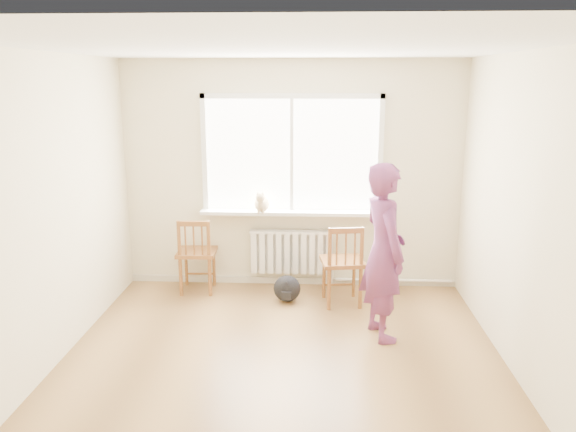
# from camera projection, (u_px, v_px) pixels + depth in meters

# --- Properties ---
(floor) EXTENTS (4.50, 4.50, 0.00)m
(floor) POSITION_uv_depth(u_px,v_px,m) (280.00, 376.00, 4.79)
(floor) COLOR olive
(floor) RESTS_ON ground
(ceiling) EXTENTS (4.50, 4.50, 0.00)m
(ceiling) POSITION_uv_depth(u_px,v_px,m) (279.00, 47.00, 4.15)
(ceiling) COLOR white
(ceiling) RESTS_ON back_wall
(back_wall) EXTENTS (4.00, 0.01, 2.70)m
(back_wall) POSITION_uv_depth(u_px,v_px,m) (292.00, 176.00, 6.65)
(back_wall) COLOR beige
(back_wall) RESTS_ON ground
(window) EXTENTS (2.12, 0.05, 1.42)m
(window) POSITION_uv_depth(u_px,v_px,m) (292.00, 150.00, 6.55)
(window) COLOR white
(window) RESTS_ON back_wall
(windowsill) EXTENTS (2.15, 0.22, 0.04)m
(windowsill) POSITION_uv_depth(u_px,v_px,m) (291.00, 212.00, 6.65)
(windowsill) COLOR white
(windowsill) RESTS_ON back_wall
(radiator) EXTENTS (1.00, 0.12, 0.55)m
(radiator) POSITION_uv_depth(u_px,v_px,m) (291.00, 251.00, 6.78)
(radiator) COLOR white
(radiator) RESTS_ON back_wall
(heating_pipe) EXTENTS (1.40, 0.04, 0.04)m
(heating_pipe) POSITION_uv_depth(u_px,v_px,m) (394.00, 280.00, 6.84)
(heating_pipe) COLOR silver
(heating_pipe) RESTS_ON back_wall
(baseboard) EXTENTS (4.00, 0.03, 0.08)m
(baseboard) POSITION_uv_depth(u_px,v_px,m) (292.00, 280.00, 6.95)
(baseboard) COLOR beige
(baseboard) RESTS_ON ground
(chair_left) EXTENTS (0.46, 0.44, 0.90)m
(chair_left) POSITION_uv_depth(u_px,v_px,m) (196.00, 255.00, 6.58)
(chair_left) COLOR #95542B
(chair_left) RESTS_ON floor
(chair_right) EXTENTS (0.52, 0.50, 0.93)m
(chair_right) POSITION_uv_depth(u_px,v_px,m) (343.00, 265.00, 6.20)
(chair_right) COLOR #95542B
(chair_right) RESTS_ON floor
(person) EXTENTS (0.57, 0.72, 1.72)m
(person) POSITION_uv_depth(u_px,v_px,m) (384.00, 252.00, 5.36)
(person) COLOR #CA4355
(person) RESTS_ON floor
(cat) EXTENTS (0.19, 0.41, 0.27)m
(cat) POSITION_uv_depth(u_px,v_px,m) (262.00, 203.00, 6.55)
(cat) COLOR beige
(cat) RESTS_ON windowsill
(backpack) EXTENTS (0.34, 0.28, 0.31)m
(backpack) POSITION_uv_depth(u_px,v_px,m) (287.00, 289.00, 6.37)
(backpack) COLOR black
(backpack) RESTS_ON floor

